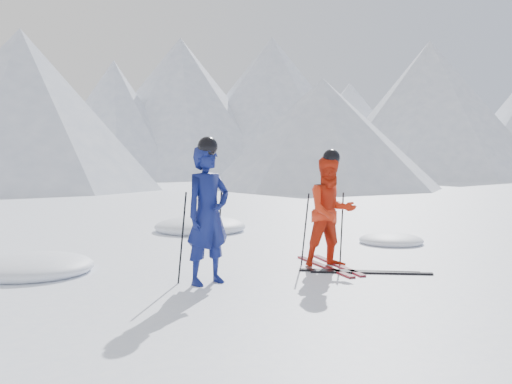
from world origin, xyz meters
name	(u,v)px	position (x,y,z in m)	size (l,w,h in m)	color
ground	(359,258)	(0.00, 0.00, 0.00)	(160.00, 160.00, 0.00)	white
mountain_range	(150,97)	(5.71, 35.31, 6.72)	(106.15, 62.94, 15.53)	#B2BCD1
skier_blue	(208,215)	(-2.88, -0.68, 0.90)	(0.65, 0.43, 1.79)	#0E1654
skier_red	(331,212)	(-0.82, -0.41, 0.83)	(0.81, 0.63, 1.66)	red
pole_blue_left	(182,238)	(-3.18, -0.53, 0.60)	(0.02, 0.02, 1.19)	black
pole_blue_right	(219,234)	(-2.63, -0.43, 0.60)	(0.02, 0.02, 1.19)	black
pole_red_left	(305,229)	(-1.12, -0.16, 0.55)	(0.02, 0.02, 1.10)	black
pole_red_right	(342,228)	(-0.52, -0.26, 0.55)	(0.02, 0.02, 1.10)	black
ski_worn_left	(324,266)	(-0.94, -0.41, 0.01)	(0.09, 1.70, 0.03)	black
ski_worn_right	(337,265)	(-0.70, -0.41, 0.01)	(0.09, 1.70, 0.03)	black
ski_loose_a	(359,271)	(-0.69, -0.94, 0.01)	(0.09, 1.70, 0.03)	black
ski_loose_b	(371,273)	(-0.59, -1.09, 0.01)	(0.09, 1.70, 0.03)	black
snow_lumps	(186,242)	(-1.99, 2.98, 0.00)	(7.87, 5.25, 0.46)	white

